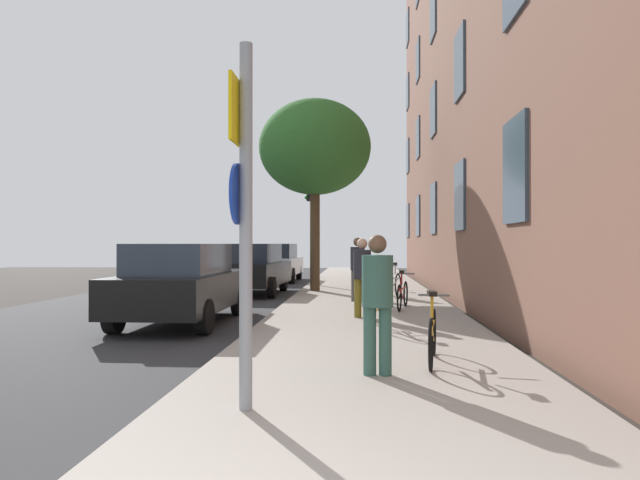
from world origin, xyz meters
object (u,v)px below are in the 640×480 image
at_px(pedestrian_2, 358,265).
at_px(pedestrian_1, 362,272).
at_px(car_0, 182,283).
at_px(car_1, 253,268).
at_px(tree_near, 315,148).
at_px(bicycle_1, 378,307).
at_px(bicycle_4, 382,277).
at_px(traffic_light, 312,212).
at_px(bicycle_0, 432,335).
at_px(car_2, 276,262).
at_px(pedestrian_0, 377,295).
at_px(sign_post, 243,204).
at_px(bicycle_2, 403,294).
at_px(bicycle_3, 394,283).

bearing_deg(pedestrian_2, pedestrian_1, -88.22).
distance_m(car_0, car_1, 6.74).
relative_size(tree_near, bicycle_1, 3.62).
bearing_deg(car_0, bicycle_4, 61.45).
relative_size(pedestrian_1, pedestrian_2, 0.97).
height_order(traffic_light, bicycle_0, traffic_light).
xyz_separation_m(bicycle_4, car_1, (-4.18, -1.24, 0.35)).
xyz_separation_m(bicycle_1, car_2, (-3.90, 14.05, 0.34)).
bearing_deg(bicycle_4, bicycle_0, -89.24).
xyz_separation_m(traffic_light, car_1, (-1.68, -2.72, -1.95)).
height_order(pedestrian_0, pedestrian_1, pedestrian_1).
xyz_separation_m(traffic_light, pedestrian_1, (1.79, -9.08, -1.75)).
xyz_separation_m(sign_post, bicycle_4, (1.82, 14.15, -1.51)).
bearing_deg(pedestrian_1, bicycle_2, 59.35).
bearing_deg(pedestrian_0, bicycle_0, 44.64).
height_order(bicycle_2, bicycle_3, bicycle_3).
xyz_separation_m(tree_near, bicycle_1, (1.75, -7.99, -4.22)).
distance_m(bicycle_0, bicycle_1, 3.06).
relative_size(pedestrian_2, car_2, 0.38).
distance_m(bicycle_3, pedestrian_1, 4.72).
xyz_separation_m(bicycle_1, pedestrian_2, (-0.37, 4.68, 0.58)).
distance_m(sign_post, pedestrian_1, 6.72).
bearing_deg(pedestrian_2, bicycle_4, 79.44).
distance_m(traffic_light, pedestrian_2, 6.29).
height_order(car_1, car_2, same).
bearing_deg(tree_near, pedestrian_1, -77.31).
bearing_deg(bicycle_1, pedestrian_0, -91.91).
height_order(sign_post, pedestrian_1, sign_post).
bearing_deg(bicycle_2, car_0, -156.68).
distance_m(pedestrian_0, car_0, 6.06).
relative_size(bicycle_2, pedestrian_2, 1.00).
height_order(tree_near, pedestrian_1, tree_near).
xyz_separation_m(bicycle_2, car_1, (-4.41, 4.77, 0.37)).
bearing_deg(tree_near, bicycle_3, -39.54).
bearing_deg(traffic_light, bicycle_1, -78.90).
xyz_separation_m(car_0, car_1, (0.16, 6.74, -0.00)).
distance_m(bicycle_4, car_0, 9.09).
height_order(tree_near, bicycle_1, tree_near).
bearing_deg(pedestrian_1, bicycle_0, -78.92).
distance_m(sign_post, bicycle_1, 5.54).
height_order(bicycle_0, bicycle_4, bicycle_4).
bearing_deg(bicycle_4, bicycle_1, -92.76).
xyz_separation_m(traffic_light, bicycle_2, (2.73, -7.49, -2.33)).
height_order(bicycle_2, bicycle_4, bicycle_4).
bearing_deg(car_0, sign_post, -67.83).
bearing_deg(bicycle_0, car_0, 138.19).
distance_m(car_1, car_2, 6.28).
distance_m(car_0, car_2, 13.02).
bearing_deg(pedestrian_1, pedestrian_2, 91.78).
bearing_deg(bicycle_1, bicycle_4, 87.24).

